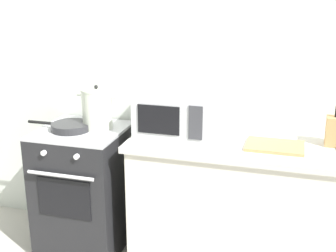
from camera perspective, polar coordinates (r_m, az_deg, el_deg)
The scene contains 9 objects.
back_wall at distance 3.27m, azimuth 1.90°, elevation 6.06°, with size 4.40×0.10×2.50m, color silver.
lower_cabinet_right at distance 3.12m, azimuth 11.01°, elevation -10.69°, with size 1.64×0.56×0.88m, color beige.
countertop_right at distance 2.94m, azimuth 11.52°, elevation -2.74°, with size 1.70×0.60×0.04m, color beige.
stove at distance 3.41m, azimuth -10.58°, elevation -7.76°, with size 0.60×0.64×0.92m.
stock_pot at distance 3.20m, azimuth -9.02°, elevation 2.20°, with size 0.30×0.22×0.31m.
frying_pan at distance 3.23m, azimuth -12.37°, elevation -0.07°, with size 0.48×0.28×0.05m.
microwave at distance 3.03m, azimuth 0.88°, elevation 1.65°, with size 0.50×0.37×0.30m.
cutting_board at distance 2.90m, azimuth 13.45°, elevation -2.49°, with size 0.36×0.26×0.02m, color tan.
knife_block at distance 3.02m, azimuth 20.68°, elevation -0.63°, with size 0.13×0.10×0.28m.
Camera 1 is at (1.09, -2.13, 1.90)m, focal length 47.83 mm.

